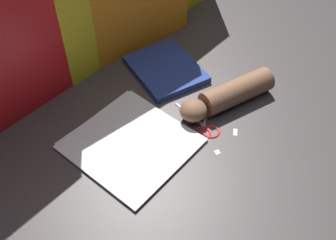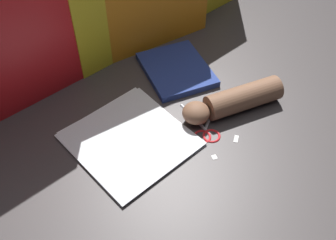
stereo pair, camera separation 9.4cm
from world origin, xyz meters
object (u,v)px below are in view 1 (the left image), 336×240
object	(u,v)px
paper_stack	(131,143)
book_closed	(166,69)
hand_forearm	(228,95)
scissors	(204,125)

from	to	relation	value
paper_stack	book_closed	size ratio (longest dim) A/B	1.09
paper_stack	hand_forearm	world-z (taller)	hand_forearm
hand_forearm	book_closed	bearing A→B (deg)	91.35
scissors	hand_forearm	distance (m)	0.12
scissors	paper_stack	bearing A→B (deg)	149.04
book_closed	scissors	world-z (taller)	book_closed
scissors	hand_forearm	xyz separation A→B (m)	(0.12, 0.00, 0.03)
scissors	hand_forearm	world-z (taller)	hand_forearm
book_closed	hand_forearm	world-z (taller)	hand_forearm
paper_stack	book_closed	distance (m)	0.33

